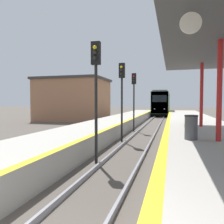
% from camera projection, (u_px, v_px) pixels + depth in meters
% --- Properties ---
extents(train, '(2.76, 21.44, 4.41)m').
position_uv_depth(train, '(162.00, 103.00, 44.84)').
color(train, black).
rests_on(train, ground).
extents(signal_near, '(0.36, 0.31, 4.83)m').
position_uv_depth(signal_near, '(96.00, 79.00, 8.63)').
color(signal_near, black).
rests_on(signal_near, ground).
extents(signal_mid, '(0.36, 0.31, 4.83)m').
position_uv_depth(signal_mid, '(122.00, 87.00, 13.36)').
color(signal_mid, black).
rests_on(signal_mid, ground).
extents(signal_far, '(0.36, 0.31, 4.83)m').
position_uv_depth(signal_far, '(134.00, 91.00, 18.10)').
color(signal_far, black).
rests_on(signal_far, ground).
extents(station_canopy, '(4.45, 15.95, 4.14)m').
position_uv_depth(station_canopy, '(221.00, 38.00, 8.37)').
color(station_canopy, red).
rests_on(station_canopy, platform_right).
extents(trash_bin, '(0.53, 0.53, 1.01)m').
position_uv_depth(trash_bin, '(191.00, 127.00, 8.91)').
color(trash_bin, '#4C4C51').
rests_on(trash_bin, platform_right).
extents(station_building, '(8.97, 7.06, 5.60)m').
position_uv_depth(station_building, '(73.00, 99.00, 29.41)').
color(station_building, '#9E6B4C').
rests_on(station_building, ground).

